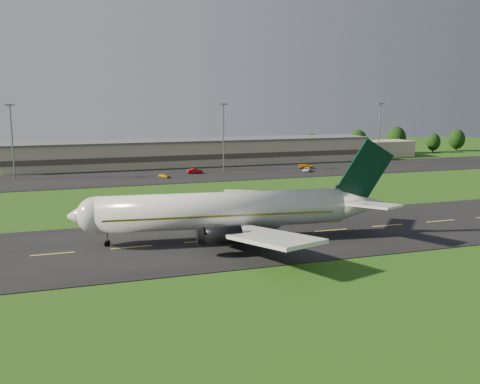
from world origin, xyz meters
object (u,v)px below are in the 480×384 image
object	(u,v)px
terminal	(214,152)
light_mast_centre	(223,128)
service_vehicle_d	(306,166)
service_vehicle_b	(195,171)
light_mast_west	(12,132)
service_vehicle_c	(307,170)
light_mast_east	(379,126)
service_vehicle_a	(164,176)
airliner	(228,211)

from	to	relation	value
terminal	light_mast_centre	size ratio (longest dim) A/B	7.13
light_mast_centre	service_vehicle_d	xyz separation A→B (m)	(25.26, -5.93, -11.95)
service_vehicle_b	light_mast_west	bearing A→B (deg)	83.72
terminal	service_vehicle_c	distance (m)	35.71
light_mast_west	service_vehicle_c	bearing A→B (deg)	-8.61
service_vehicle_b	light_mast_east	bearing A→B (deg)	-83.85
light_mast_west	service_vehicle_c	xyz separation A→B (m)	(82.44, -12.48, -12.03)
terminal	service_vehicle_c	xyz separation A→B (m)	(21.04, -28.66, -3.28)
light_mast_west	light_mast_east	bearing A→B (deg)	0.00
light_mast_west	light_mast_centre	xyz separation A→B (m)	(60.00, 0.00, 0.00)
service_vehicle_a	service_vehicle_c	xyz separation A→B (m)	(43.07, -0.90, 0.02)
service_vehicle_d	light_mast_west	bearing A→B (deg)	101.53
service_vehicle_c	service_vehicle_d	bearing A→B (deg)	101.75
light_mast_east	service_vehicle_c	size ratio (longest dim) A/B	4.66
airliner	service_vehicle_c	size ratio (longest dim) A/B	11.73
light_mast_centre	service_vehicle_a	world-z (taller)	light_mast_centre
light_mast_west	light_mast_centre	size ratio (longest dim) A/B	1.00
service_vehicle_a	service_vehicle_d	size ratio (longest dim) A/B	0.73
service_vehicle_a	service_vehicle_d	world-z (taller)	service_vehicle_d
service_vehicle_a	service_vehicle_b	xyz separation A→B (m)	(10.03, 5.44, 0.15)
terminal	service_vehicle_a	distance (m)	35.60
airliner	service_vehicle_a	distance (m)	68.68
airliner	terminal	size ratio (longest dim) A/B	0.35
light_mast_east	service_vehicle_d	xyz separation A→B (m)	(-29.74, -5.93, -11.95)
light_mast_east	service_vehicle_c	xyz separation A→B (m)	(-32.56, -12.48, -12.03)
light_mast_west	service_vehicle_b	bearing A→B (deg)	-7.08
light_mast_centre	service_vehicle_a	size ratio (longest dim) A/B	5.87
service_vehicle_b	service_vehicle_c	distance (m)	33.65
service_vehicle_a	service_vehicle_b	size ratio (longest dim) A/B	0.77
light_mast_centre	service_vehicle_b	distance (m)	17.08
service_vehicle_b	service_vehicle_d	xyz separation A→B (m)	(35.86, 0.20, -0.05)
light_mast_east	light_mast_west	bearing A→B (deg)	180.00
airliner	service_vehicle_b	distance (m)	75.10
airliner	service_vehicle_d	size ratio (longest dim) A/B	10.74
light_mast_west	service_vehicle_a	world-z (taller)	light_mast_west
terminal	service_vehicle_a	bearing A→B (deg)	-128.44
light_mast_centre	light_mast_west	bearing A→B (deg)	180.00
terminal	service_vehicle_b	bearing A→B (deg)	-118.28
airliner	terminal	bearing A→B (deg)	82.59
light_mast_west	light_mast_centre	distance (m)	60.00
service_vehicle_d	service_vehicle_b	bearing A→B (deg)	105.84
light_mast_east	terminal	bearing A→B (deg)	163.20
airliner	light_mast_east	size ratio (longest dim) A/B	2.52
light_mast_west	service_vehicle_c	distance (m)	84.25
airliner	light_mast_centre	xyz separation A→B (m)	(23.05, 80.10, 8.08)
light_mast_west	light_mast_east	world-z (taller)	same
light_mast_centre	light_mast_east	xyz separation A→B (m)	(55.00, 0.00, 0.00)
service_vehicle_b	service_vehicle_d	world-z (taller)	service_vehicle_b
light_mast_west	light_mast_centre	world-z (taller)	same
light_mast_centre	light_mast_east	bearing A→B (deg)	0.00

